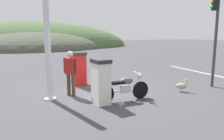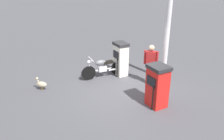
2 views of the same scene
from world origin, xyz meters
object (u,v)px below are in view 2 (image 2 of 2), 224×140
(fuel_pump_near, at_px, (121,59))
(attendant_person, at_px, (151,62))
(wandering_duck, at_px, (42,84))
(canopy_support_pole, at_px, (167,33))
(fuel_pump_far, at_px, (157,86))
(motorcycle_near_pump, at_px, (103,67))

(fuel_pump_near, bearing_deg, attendant_person, 118.03)
(wandering_duck, bearing_deg, canopy_support_pole, 167.77)
(wandering_duck, bearing_deg, attendant_person, 163.47)
(fuel_pump_near, xyz_separation_m, fuel_pump_far, (-0.00, 2.82, 0.00))
(motorcycle_near_pump, distance_m, canopy_support_pole, 3.01)
(attendant_person, height_order, canopy_support_pole, canopy_support_pole)
(motorcycle_near_pump, height_order, attendant_person, attendant_person)
(fuel_pump_near, height_order, attendant_person, attendant_person)
(fuel_pump_near, relative_size, wandering_duck, 2.88)
(fuel_pump_near, distance_m, motorcycle_near_pump, 0.87)
(fuel_pump_far, relative_size, motorcycle_near_pump, 0.75)
(attendant_person, height_order, wandering_duck, attendant_person)
(motorcycle_near_pump, height_order, wandering_duck, motorcycle_near_pump)
(motorcycle_near_pump, bearing_deg, wandering_duck, 2.82)
(fuel_pump_near, bearing_deg, wandering_duck, 1.37)
(motorcycle_near_pump, relative_size, attendant_person, 1.19)
(attendant_person, xyz_separation_m, wandering_duck, (4.12, -1.22, -0.70))
(canopy_support_pole, bearing_deg, attendant_person, 11.47)
(motorcycle_near_pump, bearing_deg, fuel_pump_near, 176.81)
(fuel_pump_far, xyz_separation_m, wandering_duck, (3.42, -2.74, -0.50))
(motorcycle_near_pump, bearing_deg, fuel_pump_far, 106.08)
(motorcycle_near_pump, height_order, canopy_support_pole, canopy_support_pole)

